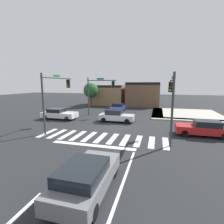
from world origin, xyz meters
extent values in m
plane|color=#232628|center=(0.00, 0.00, 0.00)|extent=(120.00, 120.00, 0.00)
cube|color=silver|center=(-5.51, -4.50, 0.00)|extent=(0.48, 2.96, 0.01)
cube|color=silver|center=(-4.41, -4.50, 0.00)|extent=(0.48, 2.96, 0.01)
cube|color=silver|center=(-3.31, -4.50, 0.00)|extent=(0.48, 2.96, 0.01)
cube|color=silver|center=(-2.20, -4.50, 0.00)|extent=(0.48, 2.96, 0.01)
cube|color=silver|center=(-1.10, -4.50, 0.00)|extent=(0.48, 2.96, 0.01)
cube|color=silver|center=(0.00, -4.50, 0.00)|extent=(0.48, 2.96, 0.01)
cube|color=silver|center=(1.10, -4.50, 0.00)|extent=(0.48, 2.96, 0.01)
cube|color=silver|center=(2.20, -4.50, 0.00)|extent=(0.48, 2.96, 0.01)
cube|color=silver|center=(3.31, -4.50, 0.00)|extent=(0.48, 2.96, 0.01)
cube|color=silver|center=(4.41, -4.50, 0.00)|extent=(0.48, 2.96, 0.01)
cube|color=silver|center=(5.51, -4.50, 0.00)|extent=(0.48, 2.96, 0.01)
cube|color=white|center=(0.00, -6.50, 0.00)|extent=(6.80, 0.50, 0.01)
cube|color=white|center=(0.00, -9.50, 0.00)|extent=(0.16, 2.00, 0.01)
cube|color=white|center=(0.00, -13.50, 0.00)|extent=(0.16, 2.00, 0.01)
cylinder|color=yellow|center=(1.99, -8.13, 0.00)|extent=(0.97, 0.97, 0.01)
cylinder|color=white|center=(1.77, -8.13, 0.01)|extent=(0.15, 0.15, 0.00)
cylinder|color=white|center=(2.21, -8.13, 0.01)|extent=(0.15, 0.15, 0.00)
cube|color=white|center=(1.99, -8.13, 0.01)|extent=(0.43, 0.04, 0.00)
cube|color=#B2AA9E|center=(9.00, 5.20, 0.07)|extent=(10.00, 1.60, 0.15)
cube|color=#B2AA9E|center=(4.80, 10.00, 0.07)|extent=(1.60, 10.00, 0.15)
cube|color=#B2AA9E|center=(9.00, 10.00, 0.07)|extent=(10.00, 10.00, 0.15)
cube|color=#93704C|center=(-6.34, 18.81, 2.21)|extent=(7.32, 5.61, 4.42)
cube|color=black|center=(-6.34, 16.20, 4.17)|extent=(7.32, 0.50, 0.50)
cube|color=brown|center=(1.62, 19.46, 2.51)|extent=(6.90, 6.93, 5.01)
cube|color=black|center=(1.62, 16.20, 4.76)|extent=(6.90, 0.50, 0.50)
cylinder|color=#383A3D|center=(5.82, -5.01, 2.80)|extent=(0.18, 0.18, 5.59)
cylinder|color=#383A3D|center=(5.82, -2.98, 5.00)|extent=(0.12, 4.07, 0.12)
cube|color=black|center=(5.82, -1.49, 4.43)|extent=(0.32, 0.32, 0.95)
sphere|color=#470A0A|center=(5.82, -1.66, 4.72)|extent=(0.22, 0.22, 0.22)
sphere|color=#4C330C|center=(5.82, -1.66, 4.43)|extent=(0.22, 0.22, 0.22)
sphere|color=#1ED833|center=(5.82, -1.66, 4.13)|extent=(0.22, 0.22, 0.22)
cube|color=#197233|center=(5.82, -3.19, 5.22)|extent=(0.03, 1.10, 0.24)
cylinder|color=#383A3D|center=(-5.40, -4.96, 2.84)|extent=(0.18, 0.18, 5.69)
cylinder|color=#383A3D|center=(-5.40, -2.32, 5.30)|extent=(0.12, 5.30, 0.12)
cube|color=black|center=(-5.40, -0.33, 4.73)|extent=(0.32, 0.32, 0.95)
sphere|color=#470A0A|center=(-5.40, -0.50, 5.02)|extent=(0.22, 0.22, 0.22)
sphere|color=#4C330C|center=(-5.40, -0.50, 4.73)|extent=(0.22, 0.22, 0.22)
sphere|color=#1ED833|center=(-5.40, -0.50, 4.43)|extent=(0.22, 0.22, 0.22)
cube|color=#197233|center=(-5.40, -2.58, 5.52)|extent=(0.03, 1.10, 0.24)
cylinder|color=#383A3D|center=(-5.36, 5.35, 2.82)|extent=(0.18, 0.18, 5.63)
cylinder|color=#383A3D|center=(-3.20, 5.35, 5.20)|extent=(4.33, 0.12, 0.12)
cube|color=black|center=(-1.48, 5.35, 4.63)|extent=(0.32, 0.32, 0.95)
sphere|color=#470A0A|center=(-1.65, 5.35, 4.92)|extent=(0.22, 0.22, 0.22)
sphere|color=#4C330C|center=(-1.65, 5.35, 4.63)|extent=(0.22, 0.22, 0.22)
sphere|color=#1ED833|center=(-1.65, 5.35, 4.33)|extent=(0.22, 0.22, 0.22)
cube|color=#197233|center=(-3.41, 5.35, 5.42)|extent=(1.10, 0.03, 0.24)
cube|color=#23389E|center=(-1.84, 9.56, 0.57)|extent=(1.95, 4.24, 0.60)
cube|color=black|center=(-1.84, 9.98, 1.13)|extent=(1.72, 1.86, 0.52)
cylinder|color=black|center=(-0.97, 8.12, 0.31)|extent=(0.22, 0.61, 0.61)
cylinder|color=black|center=(-2.70, 8.12, 0.31)|extent=(0.22, 0.61, 0.61)
cylinder|color=black|center=(-0.97, 11.00, 0.31)|extent=(0.22, 0.61, 0.61)
cylinder|color=black|center=(-2.70, 11.00, 0.31)|extent=(0.22, 0.61, 0.61)
cube|color=slate|center=(1.89, -11.75, 0.61)|extent=(1.91, 4.45, 0.67)
cube|color=black|center=(1.89, -12.24, 1.19)|extent=(1.68, 2.31, 0.49)
cylinder|color=black|center=(1.05, -10.24, 0.30)|extent=(0.22, 0.60, 0.60)
cylinder|color=black|center=(2.74, -10.24, 0.30)|extent=(0.22, 0.60, 0.60)
cylinder|color=black|center=(1.05, -13.26, 0.30)|extent=(0.22, 0.60, 0.60)
cylinder|color=black|center=(2.74, -13.26, 0.30)|extent=(0.22, 0.60, 0.60)
cube|color=white|center=(-7.98, 1.55, 0.62)|extent=(4.69, 1.94, 0.66)
cube|color=black|center=(-8.42, 1.55, 1.18)|extent=(2.03, 1.71, 0.48)
cylinder|color=black|center=(-6.38, 2.41, 0.32)|extent=(0.63, 0.22, 0.63)
cylinder|color=black|center=(-6.38, 0.69, 0.32)|extent=(0.63, 0.22, 0.63)
cylinder|color=black|center=(-9.57, 2.41, 0.32)|extent=(0.63, 0.22, 0.63)
cylinder|color=black|center=(-9.57, 0.69, 0.32)|extent=(0.63, 0.22, 0.63)
cube|color=#B7BABF|center=(-0.13, 1.89, 0.62)|extent=(4.29, 1.71, 0.66)
cube|color=black|center=(-0.45, 1.89, 1.24)|extent=(1.96, 1.51, 0.58)
cylinder|color=black|center=(1.33, 2.64, 0.32)|extent=(0.63, 0.22, 0.63)
cylinder|color=black|center=(1.33, 1.14, 0.32)|extent=(0.63, 0.22, 0.63)
cylinder|color=black|center=(-1.59, 2.64, 0.32)|extent=(0.63, 0.22, 0.63)
cylinder|color=black|center=(-1.59, 1.14, 0.32)|extent=(0.63, 0.22, 0.63)
cube|color=red|center=(8.78, -1.57, 0.61)|extent=(4.58, 1.85, 0.66)
cube|color=black|center=(9.15, -1.57, 1.20)|extent=(2.12, 1.62, 0.51)
cylinder|color=black|center=(7.23, -2.38, 0.31)|extent=(0.63, 0.22, 0.63)
cylinder|color=black|center=(7.23, -0.75, 0.31)|extent=(0.63, 0.22, 0.63)
cylinder|color=black|center=(10.34, -0.75, 0.31)|extent=(0.63, 0.22, 0.63)
cylinder|color=#4C3823|center=(-8.50, 14.00, 1.40)|extent=(0.36, 0.36, 2.80)
sphere|color=#235628|center=(-8.50, 14.00, 3.40)|extent=(3.00, 3.00, 3.00)
camera|label=1|loc=(4.76, -18.11, 4.74)|focal=26.99mm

